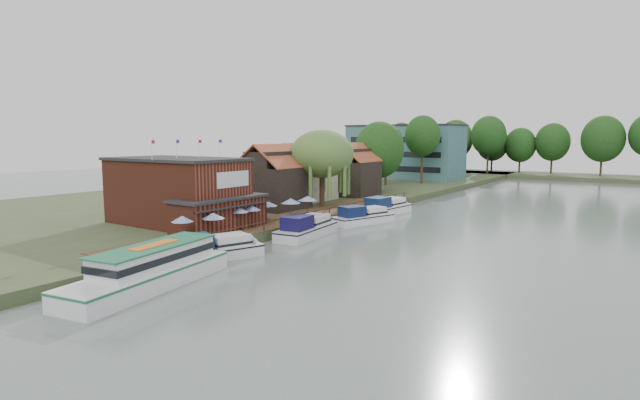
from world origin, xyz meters
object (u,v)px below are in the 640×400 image
Objects in this scene: hotel_block at (405,151)px; willow at (322,169)px; cruiser_0 at (214,246)px; cruiser_3 at (386,205)px; pub at (189,192)px; umbrella_6 at (308,206)px; cruiser_2 at (363,214)px; swan at (163,270)px; umbrella_3 at (251,216)px; umbrella_5 at (291,209)px; umbrella_1 at (213,225)px; cottage_c at (353,169)px; cottage_a at (273,177)px; umbrella_2 at (239,219)px; cruiser_1 at (307,225)px; umbrella_0 at (183,229)px; cottage_b at (300,172)px; umbrella_4 at (267,212)px; tour_boat at (148,267)px.

hotel_block reaches higher than willow.
cruiser_3 is (0.61, 30.99, 0.08)m from cruiser_0.
umbrella_6 is (6.73, 12.22, -2.36)m from pub.
swan is (-1.71, -28.22, -0.92)m from cruiser_2.
umbrella_5 is (-0.02, 6.70, 0.00)m from umbrella_3.
umbrella_1 reaches higher than cruiser_3.
cottage_c is (0.00, 34.00, 0.60)m from pub.
umbrella_5 is at bearing -37.60° from cottage_a.
swan is at bearing -73.59° from umbrella_2.
umbrella_6 is at bearing -102.95° from cruiser_3.
cruiser_2 is (19.83, -54.33, -6.01)m from hotel_block.
cottage_c is 3.58× the size of umbrella_6.
swan is at bearing -100.00° from cruiser_1.
pub is 45.45× the size of swan.
cottage_c is at bearing 142.41° from cruiser_2.
umbrella_0 reaches higher than swan.
cottage_b is at bearing 115.20° from umbrella_3.
umbrella_4 and umbrella_5 have the same top height.
cruiser_0 is 5.40m from swan.
cruiser_1 is at bearing -73.69° from hotel_block.
umbrella_6 reaches higher than cruiser_0.
umbrella_3 is at bearing -90.72° from umbrella_6.
umbrella_6 is (0.37, 18.57, 0.00)m from umbrella_0.
cottage_c is 3.51× the size of umbrella_4.
tour_boat is at bearing -76.21° from umbrella_5.
cottage_b is 4.04× the size of umbrella_3.
cruiser_3 is (10.77, 24.75, -3.39)m from pub.
hotel_block reaches higher than cruiser_0.
cruiser_2 is at bearing 77.93° from cruiser_1.
umbrella_0 is at bearing -93.15° from cruiser_3.
umbrella_6 reaches higher than cruiser_2.
umbrella_5 is 16.17m from cruiser_3.
cottage_c is 32.36m from umbrella_3.
hotel_block is 63.72m from umbrella_5.
willow is 1.01× the size of cruiser_1.
umbrella_0 is 13.40m from cruiser_1.
umbrella_5 is 9.23m from cruiser_2.
umbrella_5 is at bearing -92.75° from umbrella_6.
cottage_c reaches higher than umbrella_2.
cottage_b reaches higher than pub.
pub is at bearing 135.03° from umbrella_0.
cruiser_1 is 23.37× the size of swan.
umbrella_0 reaches higher than cruiser_2.
tour_boat is at bearing -71.17° from umbrella_3.
hotel_block reaches higher than tour_boat.
umbrella_0 and umbrella_4 have the same top height.
cottage_c reaches higher than tour_boat.
umbrella_2 reaches higher than swan.
umbrella_0 is 18.58m from umbrella_6.
cruiser_3 is (18.77, -46.25, -5.89)m from hotel_block.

